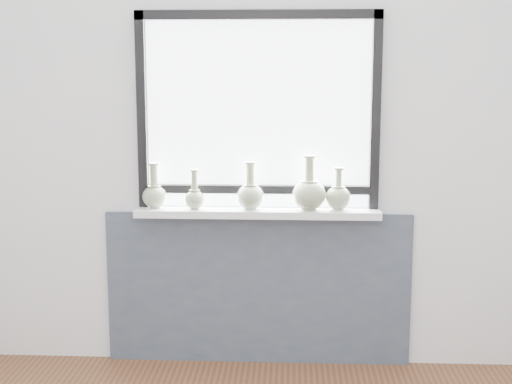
{
  "coord_description": "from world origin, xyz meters",
  "views": [
    {
      "loc": [
        0.18,
        -2.06,
        1.64
      ],
      "look_at": [
        0.0,
        1.55,
        1.02
      ],
      "focal_mm": 50.0,
      "sensor_mm": 36.0,
      "label": 1
    }
  ],
  "objects_px": {
    "windowsill": "(257,213)",
    "vase_b": "(195,197)",
    "vase_e": "(338,196)",
    "vase_a": "(155,194)",
    "vase_c": "(250,194)",
    "vase_d": "(309,193)"
  },
  "relations": [
    {
      "from": "vase_c",
      "to": "vase_e",
      "type": "distance_m",
      "value": 0.47
    },
    {
      "from": "vase_c",
      "to": "vase_e",
      "type": "xyz_separation_m",
      "value": [
        0.47,
        0.01,
        -0.01
      ]
    },
    {
      "from": "windowsill",
      "to": "vase_c",
      "type": "distance_m",
      "value": 0.11
    },
    {
      "from": "vase_a",
      "to": "vase_c",
      "type": "distance_m",
      "value": 0.52
    },
    {
      "from": "windowsill",
      "to": "vase_a",
      "type": "relative_size",
      "value": 5.35
    },
    {
      "from": "vase_a",
      "to": "vase_e",
      "type": "xyz_separation_m",
      "value": [
        0.99,
        -0.0,
        -0.0
      ]
    },
    {
      "from": "windowsill",
      "to": "vase_c",
      "type": "bearing_deg",
      "value": -167.76
    },
    {
      "from": "windowsill",
      "to": "vase_c",
      "type": "relative_size",
      "value": 5.14
    },
    {
      "from": "vase_a",
      "to": "windowsill",
      "type": "bearing_deg",
      "value": -0.65
    },
    {
      "from": "vase_a",
      "to": "vase_c",
      "type": "relative_size",
      "value": 0.96
    },
    {
      "from": "windowsill",
      "to": "vase_c",
      "type": "height_order",
      "value": "vase_c"
    },
    {
      "from": "vase_a",
      "to": "vase_d",
      "type": "relative_size",
      "value": 0.84
    },
    {
      "from": "vase_b",
      "to": "vase_a",
      "type": "bearing_deg",
      "value": 174.13
    },
    {
      "from": "vase_a",
      "to": "vase_d",
      "type": "bearing_deg",
      "value": -1.63
    },
    {
      "from": "vase_c",
      "to": "vase_d",
      "type": "relative_size",
      "value": 0.87
    },
    {
      "from": "vase_a",
      "to": "vase_d",
      "type": "distance_m",
      "value": 0.84
    },
    {
      "from": "vase_b",
      "to": "vase_e",
      "type": "bearing_deg",
      "value": 1.64
    },
    {
      "from": "vase_a",
      "to": "vase_c",
      "type": "bearing_deg",
      "value": -1.59
    },
    {
      "from": "vase_e",
      "to": "vase_d",
      "type": "bearing_deg",
      "value": -171.61
    },
    {
      "from": "windowsill",
      "to": "vase_a",
      "type": "distance_m",
      "value": 0.57
    },
    {
      "from": "vase_c",
      "to": "vase_d",
      "type": "height_order",
      "value": "vase_d"
    },
    {
      "from": "windowsill",
      "to": "vase_b",
      "type": "xyz_separation_m",
      "value": [
        -0.34,
        -0.02,
        0.08
      ]
    }
  ]
}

